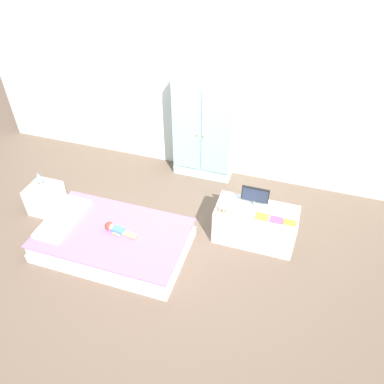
{
  "coord_description": "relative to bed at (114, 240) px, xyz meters",
  "views": [
    {
      "loc": [
        1.15,
        -2.64,
        3.15
      ],
      "look_at": [
        0.2,
        0.33,
        0.55
      ],
      "focal_mm": 34.38,
      "sensor_mm": 36.0,
      "label": 1
    }
  ],
  "objects": [
    {
      "name": "book_purple",
      "position": [
        1.68,
        0.52,
        0.33
      ],
      "size": [
        0.13,
        0.1,
        0.01
      ],
      "primitive_type": "cube",
      "color": "#8E51B2",
      "rests_on": "tv_stand"
    },
    {
      "name": "book_orange",
      "position": [
        1.82,
        0.52,
        0.33
      ],
      "size": [
        0.13,
        0.08,
        0.01
      ],
      "primitive_type": "cube",
      "color": "orange",
      "rests_on": "tv_stand"
    },
    {
      "name": "pillow",
      "position": [
        -0.61,
        0.0,
        0.15
      ],
      "size": [
        0.32,
        0.7,
        0.05
      ],
      "primitive_type": "cube",
      "color": "silver",
      "rests_on": "bed"
    },
    {
      "name": "book_yellow",
      "position": [
        1.53,
        0.52,
        0.33
      ],
      "size": [
        0.14,
        0.1,
        0.02
      ],
      "primitive_type": "cube",
      "color": "gold",
      "rests_on": "tv_stand"
    },
    {
      "name": "tv_monitor",
      "position": [
        1.41,
        0.69,
        0.46
      ],
      "size": [
        0.3,
        0.1,
        0.24
      ],
      "color": "#99999E",
      "rests_on": "tv_stand"
    },
    {
      "name": "rocking_horse_toy",
      "position": [
        1.11,
        0.49,
        0.38
      ],
      "size": [
        0.1,
        0.04,
        0.12
      ],
      "color": "#8E6642",
      "rests_on": "tv_stand"
    },
    {
      "name": "bed",
      "position": [
        0.0,
        0.0,
        0.0
      ],
      "size": [
        1.63,
        0.98,
        0.25
      ],
      "color": "white",
      "rests_on": "ground_plane"
    },
    {
      "name": "doll",
      "position": [
        0.03,
        0.03,
        0.16
      ],
      "size": [
        0.39,
        0.14,
        0.1
      ],
      "color": "#4C84C6",
      "rests_on": "bed"
    },
    {
      "name": "back_wall",
      "position": [
        0.53,
        1.82,
        1.23
      ],
      "size": [
        6.4,
        0.05,
        2.7
      ],
      "primitive_type": "cube",
      "color": "silver",
      "rests_on": "ground_plane"
    },
    {
      "name": "ground_plane",
      "position": [
        0.53,
        0.24,
        -0.13
      ],
      "size": [
        10.0,
        10.0,
        0.02
      ],
      "primitive_type": "cube",
      "color": "brown"
    },
    {
      "name": "table_lamp",
      "position": [
        -1.09,
        0.32,
        0.38
      ],
      "size": [
        0.09,
        0.09,
        0.21
      ],
      "color": "#B7B2AD",
      "rests_on": "nightstand"
    },
    {
      "name": "tv_stand",
      "position": [
        1.46,
        0.62,
        0.1
      ],
      "size": [
        0.9,
        0.42,
        0.45
      ],
      "primitive_type": "cube",
      "color": "silver",
      "rests_on": "ground_plane"
    },
    {
      "name": "wardrobe",
      "position": [
        0.55,
        1.64,
        0.58
      ],
      "size": [
        0.79,
        0.29,
        1.41
      ],
      "color": "silver",
      "rests_on": "ground_plane"
    },
    {
      "name": "nightstand",
      "position": [
        -1.09,
        0.32,
        0.06
      ],
      "size": [
        0.36,
        0.36,
        0.36
      ],
      "primitive_type": "cube",
      "color": "white",
      "rests_on": "ground_plane"
    }
  ]
}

